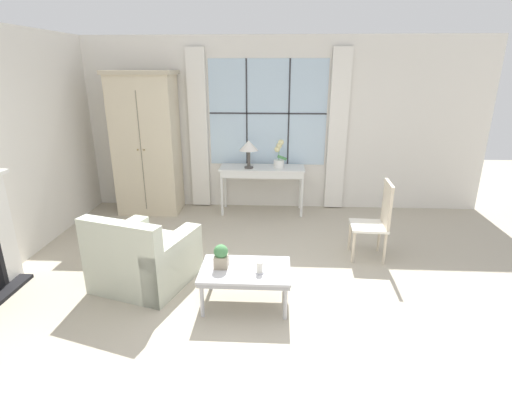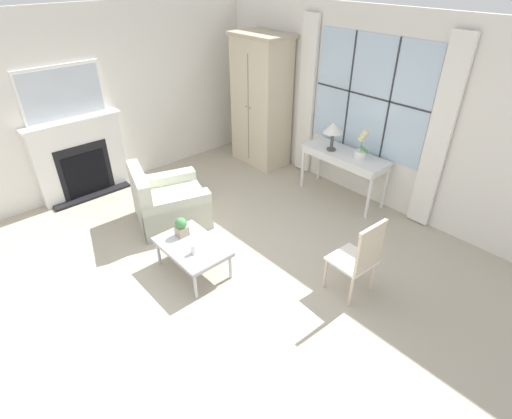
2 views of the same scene
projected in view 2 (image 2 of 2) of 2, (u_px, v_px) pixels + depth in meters
The scene contains 13 objects.
ground_plane at pixel (209, 271), 4.98m from camera, with size 14.00×14.00×0.00m, color #B2A893.
wall_back_windowed at pixel (368, 109), 5.93m from camera, with size 7.20×0.14×2.80m.
wall_left at pixel (123, 97), 6.47m from camera, with size 0.06×7.20×2.80m, color silver.
fireplace at pixel (80, 154), 6.24m from camera, with size 0.34×1.45×2.04m.
armoire at pixel (261, 102), 7.08m from camera, with size 1.07×0.66×2.28m.
console_table at pixel (344, 158), 6.17m from camera, with size 1.38×0.50×0.77m.
table_lamp at pixel (333, 128), 6.03m from camera, with size 0.31×0.31×0.45m.
potted_orchid at pixel (362, 147), 5.85m from camera, with size 0.22×0.17×0.46m.
armchair_upholstered at pixel (169, 204), 5.79m from camera, with size 1.17×1.19×0.87m.
side_chair_wooden at pixel (360, 256), 4.36m from camera, with size 0.46×0.46×1.01m.
coffee_table at pixel (192, 248), 4.80m from camera, with size 0.91×0.61×0.40m.
potted_plant_small at pixel (181, 227), 4.88m from camera, with size 0.14×0.14×0.25m.
pillar_candle at pixel (193, 250), 4.61m from camera, with size 0.09×0.09×0.13m.
Camera 2 is at (3.21, -2.09, 3.32)m, focal length 28.00 mm.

